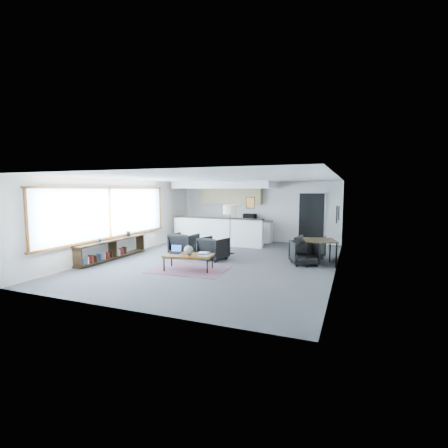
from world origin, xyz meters
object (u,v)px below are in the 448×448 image
at_px(dining_chair_near, 304,254).
at_px(dining_chair_far, 310,249).
at_px(ceramic_pot, 189,250).
at_px(floor_lamp, 230,211).
at_px(book_stack, 204,254).
at_px(dining_table, 320,242).
at_px(microwave, 250,216).
at_px(coffee_table, 189,256).
at_px(laptop, 176,250).
at_px(armchair_left, 184,243).
at_px(armchair_right, 214,247).

xyz_separation_m(dining_chair_near, dining_chair_far, (0.07, 0.80, 0.03)).
bearing_deg(ceramic_pot, floor_lamp, 85.70).
bearing_deg(book_stack, dining_table, 34.20).
distance_m(dining_chair_near, dining_chair_far, 0.81).
bearing_deg(dining_chair_far, microwave, -34.86).
relative_size(coffee_table, laptop, 3.91).
relative_size(coffee_table, armchair_left, 1.72).
xyz_separation_m(laptop, microwave, (0.53, 5.38, 0.61)).
distance_m(book_stack, dining_table, 3.49).
relative_size(laptop, dining_table, 0.33).
bearing_deg(coffee_table, ceramic_pot, -73.70).
bearing_deg(dining_chair_near, coffee_table, -171.59).
xyz_separation_m(book_stack, armchair_left, (-1.58, 1.74, -0.06)).
relative_size(book_stack, armchair_left, 0.40).
height_order(book_stack, floor_lamp, floor_lamp).
distance_m(laptop, ceramic_pot, 0.52).
height_order(ceramic_pot, dining_table, dining_table).
height_order(floor_lamp, dining_table, floor_lamp).
xyz_separation_m(book_stack, armchair_right, (-0.35, 1.45, -0.08)).
distance_m(ceramic_pot, microwave, 5.56).
xyz_separation_m(floor_lamp, microwave, (-0.17, 2.83, -0.39)).
distance_m(coffee_table, floor_lamp, 2.89).
height_order(book_stack, armchair_left, armchair_left).
relative_size(armchair_left, dining_table, 0.75).
distance_m(coffee_table, ceramic_pot, 0.17).
relative_size(laptop, microwave, 0.71).
distance_m(coffee_table, dining_chair_far, 4.00).
xyz_separation_m(book_stack, dining_chair_far, (2.54, 2.61, -0.12)).
distance_m(laptop, dining_chair_near, 3.82).
relative_size(book_stack, dining_chair_near, 0.50).
height_order(ceramic_pot, microwave, microwave).
bearing_deg(dining_table, ceramic_pot, -148.31).
xyz_separation_m(armchair_left, dining_chair_far, (4.12, 0.87, -0.06)).
xyz_separation_m(laptop, armchair_left, (-0.66, 1.67, -0.08)).
relative_size(floor_lamp, dining_table, 1.53).
relative_size(ceramic_pot, microwave, 0.51).
height_order(book_stack, microwave, microwave).
relative_size(coffee_table, dining_table, 1.28).
bearing_deg(armchair_left, coffee_table, 123.69).
xyz_separation_m(book_stack, microwave, (-0.39, 5.45, 0.63)).
bearing_deg(book_stack, laptop, 175.86).
bearing_deg(ceramic_pot, armchair_right, 86.95).
distance_m(armchair_left, dining_chair_near, 4.05).
bearing_deg(coffee_table, armchair_right, 74.80).
xyz_separation_m(book_stack, dining_chair_near, (2.46, 1.81, -0.14)).
distance_m(floor_lamp, microwave, 2.86).
distance_m(coffee_table, microwave, 5.54).
xyz_separation_m(coffee_table, floor_lamp, (0.23, 2.67, 1.09)).
bearing_deg(laptop, ceramic_pot, -30.30).
bearing_deg(dining_chair_near, dining_table, -4.22).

